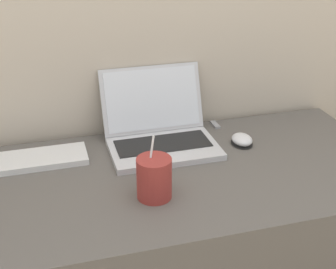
{
  "coord_description": "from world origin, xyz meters",
  "views": [
    {
      "loc": [
        -0.4,
        -0.85,
        1.43
      ],
      "look_at": [
        -0.03,
        0.42,
        0.79
      ],
      "focal_mm": 50.0,
      "sensor_mm": 36.0,
      "label": 1
    }
  ],
  "objects_px": {
    "drink_cup": "(154,177)",
    "external_keyboard": "(19,162)",
    "usb_stick": "(215,125)",
    "laptop": "(159,130)",
    "computer_mouse": "(242,140)"
  },
  "relations": [
    {
      "from": "laptop",
      "to": "usb_stick",
      "type": "distance_m",
      "value": 0.26
    },
    {
      "from": "computer_mouse",
      "to": "external_keyboard",
      "type": "height_order",
      "value": "computer_mouse"
    },
    {
      "from": "drink_cup",
      "to": "laptop",
      "type": "bearing_deg",
      "value": 72.43
    },
    {
      "from": "drink_cup",
      "to": "usb_stick",
      "type": "relative_size",
      "value": 2.98
    },
    {
      "from": "computer_mouse",
      "to": "external_keyboard",
      "type": "bearing_deg",
      "value": 175.13
    },
    {
      "from": "laptop",
      "to": "external_keyboard",
      "type": "bearing_deg",
      "value": -177.98
    },
    {
      "from": "external_keyboard",
      "to": "usb_stick",
      "type": "xyz_separation_m",
      "value": [
        0.7,
        0.1,
        -0.01
      ]
    },
    {
      "from": "computer_mouse",
      "to": "usb_stick",
      "type": "relative_size",
      "value": 1.49
    },
    {
      "from": "drink_cup",
      "to": "external_keyboard",
      "type": "bearing_deg",
      "value": 141.12
    },
    {
      "from": "laptop",
      "to": "drink_cup",
      "type": "xyz_separation_m",
      "value": [
        -0.1,
        -0.31,
        0.01
      ]
    },
    {
      "from": "drink_cup",
      "to": "usb_stick",
      "type": "xyz_separation_m",
      "value": [
        0.34,
        0.4,
        -0.06
      ]
    },
    {
      "from": "external_keyboard",
      "to": "usb_stick",
      "type": "height_order",
      "value": "external_keyboard"
    },
    {
      "from": "external_keyboard",
      "to": "usb_stick",
      "type": "bearing_deg",
      "value": 8.42
    },
    {
      "from": "laptop",
      "to": "computer_mouse",
      "type": "height_order",
      "value": "laptop"
    },
    {
      "from": "drink_cup",
      "to": "external_keyboard",
      "type": "xyz_separation_m",
      "value": [
        -0.36,
        0.29,
        -0.05
      ]
    }
  ]
}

